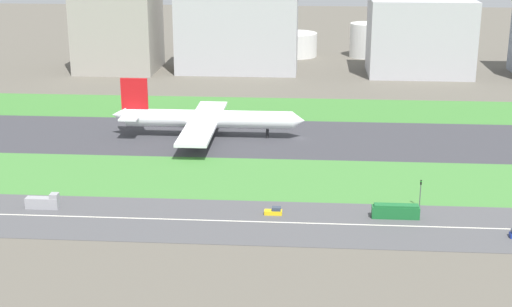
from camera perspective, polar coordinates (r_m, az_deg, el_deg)
ground_plane at (r=252.09m, az=3.42°, el=1.11°), size 800.00×800.00×0.00m
runway at (r=252.07m, az=3.42°, el=1.12°), size 280.00×46.00×0.10m
grass_median_north at (r=291.66m, az=3.56°, el=3.37°), size 280.00×36.00×0.10m
grass_median_south at (r=213.02m, az=3.22°, el=-1.96°), size 280.00×36.00×0.10m
highway at (r=183.14m, az=3.01°, el=-5.27°), size 280.00×28.00×0.10m
highway_centerline at (r=183.12m, az=3.01°, el=-5.26°), size 266.00×0.50×0.01m
airliner at (r=252.90m, az=-3.95°, el=2.62°), size 65.00×56.00×19.70m
car_5 at (r=187.60m, az=1.38°, el=-4.40°), size 4.40×1.80×2.00m
bus_1 at (r=188.30m, az=10.52°, el=-4.33°), size 11.60×2.50×3.50m
truck_0 at (r=198.81m, az=-15.78°, el=-3.57°), size 8.40×2.50×4.00m
traffic_light at (r=195.73m, az=12.34°, el=-2.81°), size 0.36×0.50×7.20m
terminal_building at (r=370.54m, az=-10.47°, el=10.32°), size 37.45×35.71×53.48m
hangar_building at (r=361.02m, az=-1.43°, el=9.68°), size 56.86×26.18×44.25m
office_tower at (r=363.39m, az=12.29°, el=8.62°), size 47.39×33.21×35.12m
fuel_tank_west at (r=406.25m, az=2.85°, el=8.25°), size 25.05×25.05×12.31m
fuel_tank_centre at (r=406.72m, az=8.35°, el=8.49°), size 17.52×17.52×17.73m
fuel_tank_east at (r=410.27m, az=12.64°, el=8.08°), size 18.44×18.44×14.24m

